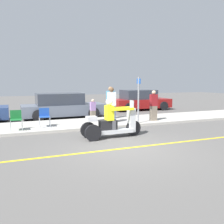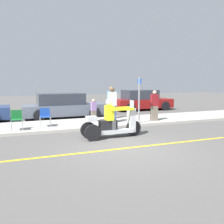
{
  "view_description": "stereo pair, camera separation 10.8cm",
  "coord_description": "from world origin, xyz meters",
  "px_view_note": "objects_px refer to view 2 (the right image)",
  "views": [
    {
      "loc": [
        -3.34,
        -7.01,
        2.15
      ],
      "look_at": [
        0.19,
        1.58,
        0.98
      ],
      "focal_mm": 40.0,
      "sensor_mm": 36.0,
      "label": 1
    },
    {
      "loc": [
        -3.24,
        -7.05,
        2.15
      ],
      "look_at": [
        0.19,
        1.58,
        0.98
      ],
      "focal_mm": 40.0,
      "sensor_mm": 36.0,
      "label": 2
    }
  ],
  "objects_px": {
    "folding_chair_set_back": "(45,115)",
    "spectator_with_child": "(154,106)",
    "parked_car_lot_far": "(141,100)",
    "spectator_near_curb": "(94,111)",
    "street_sign": "(139,98)",
    "folding_chair_curbside": "(17,118)",
    "parked_car_lot_center": "(64,106)",
    "spectator_by_tree": "(111,103)",
    "motorcycle_trike": "(112,124)",
    "spectator_end_of_line": "(112,106)"
  },
  "relations": [
    {
      "from": "folding_chair_curbside",
      "to": "street_sign",
      "type": "distance_m",
      "value": 5.52
    },
    {
      "from": "spectator_by_tree",
      "to": "motorcycle_trike",
      "type": "bearing_deg",
      "value": -111.13
    },
    {
      "from": "spectator_with_child",
      "to": "parked_car_lot_center",
      "type": "height_order",
      "value": "spectator_with_child"
    },
    {
      "from": "spectator_near_curb",
      "to": "parked_car_lot_far",
      "type": "xyz_separation_m",
      "value": [
        5.04,
        4.32,
        0.04
      ]
    },
    {
      "from": "folding_chair_set_back",
      "to": "parked_car_lot_center",
      "type": "relative_size",
      "value": 0.18
    },
    {
      "from": "spectator_by_tree",
      "to": "spectator_with_child",
      "type": "bearing_deg",
      "value": -38.1
    },
    {
      "from": "motorcycle_trike",
      "to": "folding_chair_set_back",
      "type": "bearing_deg",
      "value": 129.27
    },
    {
      "from": "motorcycle_trike",
      "to": "folding_chair_set_back",
      "type": "height_order",
      "value": "motorcycle_trike"
    },
    {
      "from": "parked_car_lot_far",
      "to": "street_sign",
      "type": "xyz_separation_m",
      "value": [
        -3.19,
        -5.66,
        0.62
      ]
    },
    {
      "from": "spectator_near_curb",
      "to": "parked_car_lot_center",
      "type": "bearing_deg",
      "value": 112.41
    },
    {
      "from": "spectator_end_of_line",
      "to": "folding_chair_set_back",
      "type": "height_order",
      "value": "spectator_end_of_line"
    },
    {
      "from": "spectator_with_child",
      "to": "folding_chair_curbside",
      "type": "distance_m",
      "value": 6.56
    },
    {
      "from": "motorcycle_trike",
      "to": "street_sign",
      "type": "relative_size",
      "value": 1.07
    },
    {
      "from": "parked_car_lot_center",
      "to": "spectator_near_curb",
      "type": "bearing_deg",
      "value": -67.59
    },
    {
      "from": "motorcycle_trike",
      "to": "spectator_near_curb",
      "type": "xyz_separation_m",
      "value": [
        0.28,
        3.21,
        0.12
      ]
    },
    {
      "from": "spectator_end_of_line",
      "to": "street_sign",
      "type": "bearing_deg",
      "value": -30.61
    },
    {
      "from": "spectator_with_child",
      "to": "parked_car_lot_center",
      "type": "distance_m",
      "value": 5.25
    },
    {
      "from": "motorcycle_trike",
      "to": "folding_chair_set_back",
      "type": "xyz_separation_m",
      "value": [
        -2.15,
        2.63,
        0.09
      ]
    },
    {
      "from": "parked_car_lot_far",
      "to": "parked_car_lot_center",
      "type": "distance_m",
      "value": 6.33
    },
    {
      "from": "folding_chair_curbside",
      "to": "street_sign",
      "type": "bearing_deg",
      "value": -3.89
    },
    {
      "from": "motorcycle_trike",
      "to": "spectator_near_curb",
      "type": "height_order",
      "value": "motorcycle_trike"
    },
    {
      "from": "spectator_end_of_line",
      "to": "folding_chair_set_back",
      "type": "xyz_separation_m",
      "value": [
        -3.16,
        0.11,
        -0.32
      ]
    },
    {
      "from": "folding_chair_set_back",
      "to": "parked_car_lot_center",
      "type": "xyz_separation_m",
      "value": [
        1.41,
        3.07,
        0.06
      ]
    },
    {
      "from": "spectator_end_of_line",
      "to": "parked_car_lot_center",
      "type": "distance_m",
      "value": 3.64
    },
    {
      "from": "street_sign",
      "to": "spectator_by_tree",
      "type": "bearing_deg",
      "value": 111.14
    },
    {
      "from": "spectator_near_curb",
      "to": "spectator_end_of_line",
      "type": "distance_m",
      "value": 1.04
    },
    {
      "from": "street_sign",
      "to": "folding_chair_set_back",
      "type": "bearing_deg",
      "value": 169.85
    },
    {
      "from": "spectator_near_curb",
      "to": "street_sign",
      "type": "height_order",
      "value": "street_sign"
    },
    {
      "from": "folding_chair_curbside",
      "to": "parked_car_lot_far",
      "type": "bearing_deg",
      "value": 31.43
    },
    {
      "from": "motorcycle_trike",
      "to": "folding_chair_curbside",
      "type": "height_order",
      "value": "motorcycle_trike"
    },
    {
      "from": "folding_chair_set_back",
      "to": "motorcycle_trike",
      "type": "bearing_deg",
      "value": -50.73
    },
    {
      "from": "folding_chair_set_back",
      "to": "folding_chair_curbside",
      "type": "relative_size",
      "value": 1.0
    },
    {
      "from": "spectator_by_tree",
      "to": "spectator_with_child",
      "type": "relative_size",
      "value": 1.11
    },
    {
      "from": "spectator_end_of_line",
      "to": "street_sign",
      "type": "distance_m",
      "value": 1.35
    },
    {
      "from": "folding_chair_set_back",
      "to": "street_sign",
      "type": "relative_size",
      "value": 0.37
    },
    {
      "from": "motorcycle_trike",
      "to": "street_sign",
      "type": "bearing_deg",
      "value": 41.27
    },
    {
      "from": "spectator_end_of_line",
      "to": "folding_chair_curbside",
      "type": "distance_m",
      "value": 4.37
    },
    {
      "from": "spectator_with_child",
      "to": "street_sign",
      "type": "xyz_separation_m",
      "value": [
        -1.09,
        -0.41,
        0.46
      ]
    },
    {
      "from": "spectator_with_child",
      "to": "folding_chair_curbside",
      "type": "relative_size",
      "value": 1.87
    },
    {
      "from": "spectator_by_tree",
      "to": "spectator_near_curb",
      "type": "relative_size",
      "value": 1.53
    },
    {
      "from": "spectator_with_child",
      "to": "parked_car_lot_far",
      "type": "height_order",
      "value": "spectator_with_child"
    },
    {
      "from": "motorcycle_trike",
      "to": "folding_chair_curbside",
      "type": "xyz_separation_m",
      "value": [
        -3.33,
        2.24,
        0.09
      ]
    },
    {
      "from": "parked_car_lot_center",
      "to": "spectator_with_child",
      "type": "bearing_deg",
      "value": -40.87
    },
    {
      "from": "spectator_near_curb",
      "to": "parked_car_lot_center",
      "type": "height_order",
      "value": "parked_car_lot_center"
    },
    {
      "from": "spectator_near_curb",
      "to": "parked_car_lot_center",
      "type": "relative_size",
      "value": 0.24
    },
    {
      "from": "spectator_by_tree",
      "to": "folding_chair_curbside",
      "type": "xyz_separation_m",
      "value": [
        -4.76,
        -1.45,
        -0.32
      ]
    },
    {
      "from": "motorcycle_trike",
      "to": "spectator_end_of_line",
      "type": "distance_m",
      "value": 2.75
    },
    {
      "from": "spectator_near_curb",
      "to": "spectator_with_child",
      "type": "xyz_separation_m",
      "value": [
        2.94,
        -0.93,
        0.2
      ]
    },
    {
      "from": "folding_chair_set_back",
      "to": "spectator_with_child",
      "type": "bearing_deg",
      "value": -3.8
    },
    {
      "from": "spectator_with_child",
      "to": "parked_car_lot_far",
      "type": "xyz_separation_m",
      "value": [
        2.1,
        5.25,
        -0.17
      ]
    }
  ]
}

